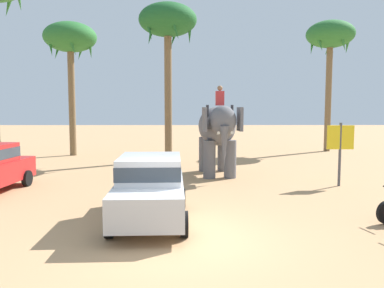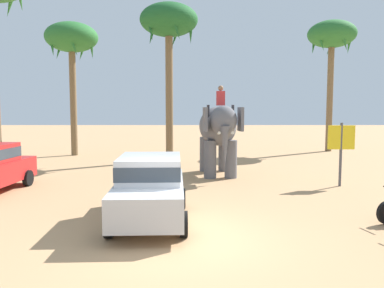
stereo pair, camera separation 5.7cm
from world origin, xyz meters
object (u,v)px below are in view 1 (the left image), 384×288
at_px(palm_tree_left_of_road, 70,41).
at_px(signboard_yellow, 340,142).
at_px(car_sedan_foreground, 150,186).
at_px(elephant_with_mahout, 218,130).
at_px(palm_tree_near_hut, 168,25).
at_px(palm_tree_behind_elephant, 330,38).

distance_m(palm_tree_left_of_road, signboard_yellow, 17.09).
bearing_deg(signboard_yellow, car_sedan_foreground, -145.54).
bearing_deg(signboard_yellow, palm_tree_left_of_road, 143.03).
xyz_separation_m(elephant_with_mahout, palm_tree_near_hut, (-2.42, 5.00, 5.52)).
bearing_deg(palm_tree_behind_elephant, palm_tree_left_of_road, -172.07).
distance_m(car_sedan_foreground, elephant_with_mahout, 7.41).
distance_m(elephant_with_mahout, palm_tree_left_of_road, 12.34).
bearing_deg(signboard_yellow, elephant_with_mahout, 151.75).
xyz_separation_m(car_sedan_foreground, elephant_with_mahout, (2.24, 6.98, 1.06)).
relative_size(palm_tree_left_of_road, signboard_yellow, 3.40).
bearing_deg(car_sedan_foreground, palm_tree_behind_elephant, 57.92).
height_order(elephant_with_mahout, palm_tree_left_of_road, palm_tree_left_of_road).
distance_m(palm_tree_behind_elephant, palm_tree_near_hut, 11.63).
bearing_deg(palm_tree_near_hut, elephant_with_mahout, -64.16).
bearing_deg(palm_tree_behind_elephant, elephant_with_mahout, -130.27).
bearing_deg(palm_tree_left_of_road, palm_tree_near_hut, -21.23).
height_order(palm_tree_behind_elephant, palm_tree_left_of_road, palm_tree_behind_elephant).
height_order(car_sedan_foreground, signboard_yellow, signboard_yellow).
bearing_deg(palm_tree_near_hut, signboard_yellow, -47.09).
xyz_separation_m(palm_tree_near_hut, palm_tree_left_of_road, (-6.10, 2.37, -0.48)).
height_order(palm_tree_left_of_road, signboard_yellow, palm_tree_left_of_road).
distance_m(elephant_with_mahout, palm_tree_near_hut, 7.83).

